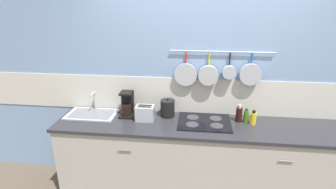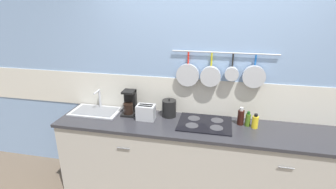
{
  "view_description": "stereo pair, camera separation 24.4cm",
  "coord_description": "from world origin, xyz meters",
  "px_view_note": "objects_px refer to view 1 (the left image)",
  "views": [
    {
      "loc": [
        -0.09,
        -2.56,
        2.2
      ],
      "look_at": [
        -0.39,
        0.0,
        1.25
      ],
      "focal_mm": 28.0,
      "sensor_mm": 36.0,
      "label": 1
    },
    {
      "loc": [
        0.15,
        -2.52,
        2.2
      ],
      "look_at": [
        -0.39,
        0.0,
        1.25
      ],
      "focal_mm": 28.0,
      "sensor_mm": 36.0,
      "label": 2
    }
  ],
  "objects_px": {
    "bottle_olive_oil": "(239,114)",
    "bottle_dish_soap": "(253,118)",
    "coffee_maker": "(127,105)",
    "kettle": "(168,108)",
    "toaster": "(145,113)",
    "bottle_cooking_wine": "(246,116)"
  },
  "relations": [
    {
      "from": "kettle",
      "to": "toaster",
      "type": "bearing_deg",
      "value": -149.84
    },
    {
      "from": "bottle_dish_soap",
      "to": "bottle_cooking_wine",
      "type": "bearing_deg",
      "value": 154.82
    },
    {
      "from": "bottle_olive_oil",
      "to": "bottle_dish_soap",
      "type": "xyz_separation_m",
      "value": [
        0.15,
        -0.05,
        -0.02
      ]
    },
    {
      "from": "coffee_maker",
      "to": "kettle",
      "type": "distance_m",
      "value": 0.47
    },
    {
      "from": "kettle",
      "to": "bottle_dish_soap",
      "type": "height_order",
      "value": "kettle"
    },
    {
      "from": "bottle_olive_oil",
      "to": "toaster",
      "type": "bearing_deg",
      "value": -174.96
    },
    {
      "from": "kettle",
      "to": "bottle_cooking_wine",
      "type": "bearing_deg",
      "value": -4.22
    },
    {
      "from": "toaster",
      "to": "bottle_olive_oil",
      "type": "distance_m",
      "value": 1.04
    },
    {
      "from": "bottle_dish_soap",
      "to": "toaster",
      "type": "bearing_deg",
      "value": -178.07
    },
    {
      "from": "coffee_maker",
      "to": "bottle_cooking_wine",
      "type": "xyz_separation_m",
      "value": [
        1.34,
        -0.04,
        -0.05
      ]
    },
    {
      "from": "bottle_cooking_wine",
      "to": "bottle_dish_soap",
      "type": "height_order",
      "value": "bottle_cooking_wine"
    },
    {
      "from": "toaster",
      "to": "kettle",
      "type": "bearing_deg",
      "value": 30.16
    },
    {
      "from": "coffee_maker",
      "to": "kettle",
      "type": "bearing_deg",
      "value": 3.19
    },
    {
      "from": "bottle_cooking_wine",
      "to": "toaster",
      "type": "bearing_deg",
      "value": -176.21
    },
    {
      "from": "coffee_maker",
      "to": "bottle_olive_oil",
      "type": "xyz_separation_m",
      "value": [
        1.27,
        -0.02,
        -0.03
      ]
    },
    {
      "from": "bottle_olive_oil",
      "to": "coffee_maker",
      "type": "bearing_deg",
      "value": 179.08
    },
    {
      "from": "bottle_olive_oil",
      "to": "bottle_cooking_wine",
      "type": "xyz_separation_m",
      "value": [
        0.07,
        -0.02,
        -0.01
      ]
    },
    {
      "from": "bottle_cooking_wine",
      "to": "bottle_olive_oil",
      "type": "bearing_deg",
      "value": 166.37
    },
    {
      "from": "coffee_maker",
      "to": "bottle_olive_oil",
      "type": "relative_size",
      "value": 1.46
    },
    {
      "from": "coffee_maker",
      "to": "bottle_olive_oil",
      "type": "distance_m",
      "value": 1.27
    },
    {
      "from": "coffee_maker",
      "to": "toaster",
      "type": "height_order",
      "value": "coffee_maker"
    },
    {
      "from": "bottle_cooking_wine",
      "to": "bottle_dish_soap",
      "type": "relative_size",
      "value": 1.03
    }
  ]
}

